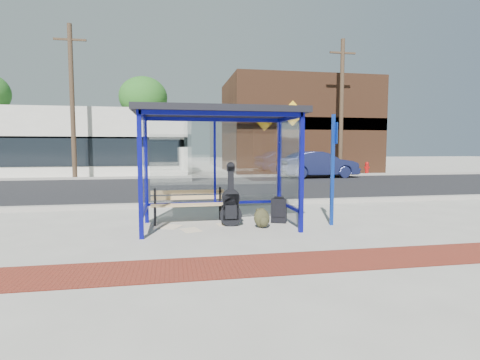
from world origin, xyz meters
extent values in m
plane|color=#B2ADA0|center=(0.00, 0.00, 0.00)|extent=(120.00, 120.00, 0.00)
cube|color=maroon|center=(0.00, -2.60, 0.01)|extent=(60.00, 1.00, 0.01)
cube|color=gray|center=(0.00, 2.90, 0.06)|extent=(60.00, 0.25, 0.12)
cube|color=black|center=(0.00, 8.00, 0.00)|extent=(60.00, 10.00, 0.00)
cube|color=gray|center=(0.00, 13.10, 0.06)|extent=(60.00, 0.25, 0.12)
cube|color=#B2ADA0|center=(0.00, 15.00, 0.00)|extent=(60.00, 4.00, 0.01)
cube|color=#0C0E89|center=(-1.50, -0.75, 1.15)|extent=(0.08, 0.08, 2.30)
cube|color=#0C0E89|center=(1.50, -0.75, 1.15)|extent=(0.08, 0.08, 2.30)
cube|color=#0C0E89|center=(-1.50, 0.75, 1.15)|extent=(0.08, 0.08, 2.30)
cube|color=#0C0E89|center=(1.50, 0.75, 1.15)|extent=(0.08, 0.08, 2.30)
cube|color=#0C0E89|center=(0.00, 0.75, 2.26)|extent=(3.00, 0.08, 0.08)
cube|color=#0C0E89|center=(0.00, -0.75, 2.26)|extent=(3.00, 0.08, 0.08)
cube|color=#0C0E89|center=(-1.50, 0.00, 2.26)|extent=(0.08, 1.50, 0.08)
cube|color=#0C0E89|center=(1.50, 0.00, 2.26)|extent=(0.08, 1.50, 0.08)
cube|color=#0C0E89|center=(0.00, 0.75, 0.40)|extent=(3.00, 0.08, 0.06)
cube|color=#0C0E89|center=(-1.50, 0.00, 0.40)|extent=(0.08, 1.50, 0.06)
cube|color=#0C0E89|center=(1.50, 0.00, 0.40)|extent=(0.08, 1.50, 0.06)
cube|color=#0C0E89|center=(0.00, 0.75, 1.35)|extent=(0.05, 0.05, 1.90)
cube|color=silver|center=(0.00, 0.75, 1.31)|extent=(2.84, 0.01, 1.82)
cube|color=silver|center=(-1.50, 0.00, 1.31)|extent=(0.02, 1.34, 1.82)
cube|color=silver|center=(1.50, 0.00, 1.31)|extent=(0.02, 1.34, 1.82)
cube|color=black|center=(0.00, 0.00, 2.36)|extent=(3.30, 1.80, 0.12)
cube|color=silver|center=(-9.00, 18.00, 2.00)|extent=(18.00, 6.00, 4.00)
cube|color=black|center=(-9.00, 15.05, 2.00)|extent=(18.00, 0.10, 0.60)
cube|color=black|center=(-9.00, 14.98, 1.40)|extent=(17.00, 0.04, 1.60)
cube|color=#59331E|center=(8.00, 18.50, 3.20)|extent=(10.00, 7.00, 6.40)
cube|color=black|center=(8.00, 15.05, 3.20)|extent=(10.00, 0.10, 0.80)
cube|color=yellow|center=(6.50, 14.95, 3.80)|extent=(1.56, 0.06, 1.56)
cylinder|color=#4C3826|center=(-3.00, 22.00, 2.50)|extent=(0.36, 0.36, 5.00)
ellipsoid|color=#195017|center=(-3.00, 22.00, 5.50)|extent=(3.60, 3.60, 3.06)
cylinder|color=#4C3826|center=(12.50, 22.00, 2.50)|extent=(0.36, 0.36, 5.00)
ellipsoid|color=#195017|center=(12.50, 22.00, 5.50)|extent=(3.60, 3.60, 3.06)
cylinder|color=#4C3826|center=(-6.00, 13.40, 4.00)|extent=(0.24, 0.24, 8.00)
cube|color=#4C3826|center=(-6.00, 13.40, 7.20)|extent=(1.60, 0.10, 0.10)
cylinder|color=#4C3826|center=(9.00, 13.40, 4.00)|extent=(0.24, 0.24, 8.00)
cube|color=#4C3826|center=(9.00, 13.40, 7.20)|extent=(1.60, 0.10, 0.10)
cube|color=black|center=(-1.31, 0.36, 0.20)|extent=(0.05, 0.05, 0.40)
cube|color=black|center=(-1.32, 0.71, 0.38)|extent=(0.05, 0.05, 0.76)
cube|color=black|center=(-1.31, 0.54, 0.20)|extent=(0.05, 0.36, 0.04)
cube|color=black|center=(0.12, 0.39, 0.20)|extent=(0.05, 0.05, 0.40)
cube|color=black|center=(0.11, 0.74, 0.38)|extent=(0.05, 0.05, 0.76)
cube|color=black|center=(0.11, 0.56, 0.20)|extent=(0.05, 0.36, 0.04)
cube|color=tan|center=(-0.60, 0.40, 0.40)|extent=(1.61, 0.11, 0.03)
cube|color=tan|center=(-0.60, 0.50, 0.40)|extent=(1.61, 0.11, 0.03)
cube|color=tan|center=(-0.60, 0.60, 0.40)|extent=(1.61, 0.11, 0.03)
cube|color=tan|center=(-0.60, 0.70, 0.40)|extent=(1.61, 0.11, 0.03)
cube|color=tan|center=(-0.60, 0.73, 0.54)|extent=(1.61, 0.05, 0.09)
cube|color=tan|center=(-0.60, 0.73, 0.66)|extent=(1.61, 0.05, 0.09)
cylinder|color=black|center=(0.26, 0.08, 0.23)|extent=(0.47, 0.17, 0.46)
cylinder|color=black|center=(0.26, 0.08, 0.59)|extent=(0.39, 0.17, 0.38)
cube|color=black|center=(0.26, 0.08, 0.41)|extent=(0.34, 0.16, 0.55)
cube|color=black|center=(0.26, 0.08, 0.97)|extent=(0.13, 0.12, 0.55)
cube|color=black|center=(0.26, 0.08, 1.21)|extent=(0.17, 0.13, 0.11)
cube|color=black|center=(1.35, 0.24, 0.27)|extent=(0.39, 0.32, 0.52)
cylinder|color=black|center=(1.24, 0.29, 0.02)|extent=(0.11, 0.19, 0.05)
cylinder|color=black|center=(1.46, 0.20, 0.02)|extent=(0.11, 0.19, 0.05)
cube|color=black|center=(1.35, 0.24, 0.56)|extent=(0.21, 0.11, 0.04)
cube|color=black|center=(1.31, 0.14, 0.28)|extent=(0.25, 0.11, 0.28)
ellipsoid|color=#2E2C19|center=(0.86, -0.19, 0.20)|extent=(0.37, 0.28, 0.39)
ellipsoid|color=#2E2C19|center=(0.88, -0.31, 0.14)|extent=(0.21, 0.16, 0.20)
cube|color=#2E2C19|center=(0.86, -0.17, 0.38)|extent=(0.11, 0.06, 0.03)
cube|color=#0E309B|center=(2.38, -0.21, 1.17)|extent=(0.08, 0.08, 2.33)
cube|color=#0E309B|center=(2.42, -0.22, 1.94)|extent=(0.06, 0.29, 0.44)
cube|color=white|center=(-0.98, 0.19, 0.00)|extent=(0.50, 0.54, 0.01)
cube|color=white|center=(-0.59, -0.18, 0.00)|extent=(0.45, 0.51, 0.01)
cube|color=white|center=(0.20, 0.25, 0.00)|extent=(0.45, 0.38, 0.01)
imported|color=#1A1F49|center=(7.05, 12.04, 0.73)|extent=(4.52, 1.89, 1.45)
cylinder|color=#A60D0B|center=(11.18, 14.17, 0.32)|extent=(0.21, 0.21, 0.63)
sphere|color=#A60D0B|center=(11.18, 14.17, 0.66)|extent=(0.23, 0.23, 0.23)
cylinder|color=#A60D0B|center=(11.18, 14.17, 0.42)|extent=(0.34, 0.13, 0.11)
camera|label=1|loc=(-0.95, -7.58, 1.63)|focal=28.00mm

